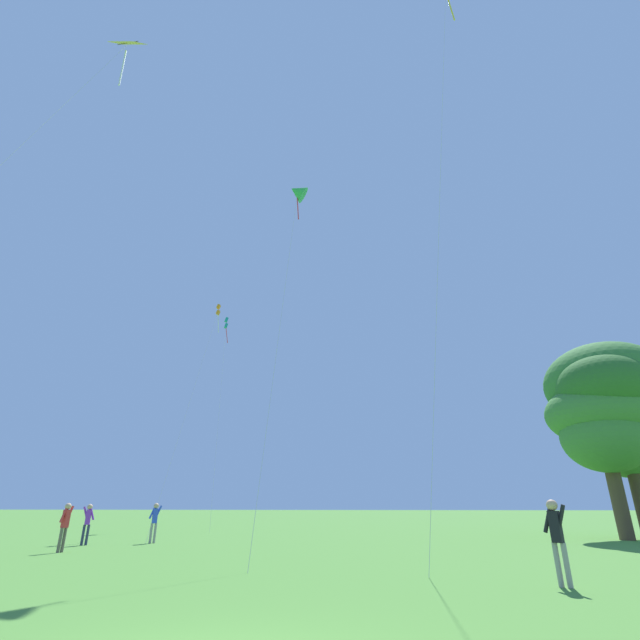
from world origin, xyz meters
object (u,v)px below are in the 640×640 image
object	(u,v)px
kite_orange_box	(217,314)
person_near_tree	(155,519)
kite_pink_low	(447,5)
tree_left_oak	(603,412)
kite_yellow_diamond	(121,56)
kite_green_small	(297,192)
kite_teal_box	(226,326)
person_far_back	(88,520)
person_with_spool	(557,533)
tree_right_cluster	(613,404)
person_in_red_shirt	(65,522)

from	to	relation	value
kite_orange_box	person_near_tree	world-z (taller)	kite_orange_box
kite_pink_low	tree_left_oak	xyz separation A→B (m)	(7.55, 9.87, -20.71)
kite_yellow_diamond	kite_green_small	xyz separation A→B (m)	(10.78, 2.14, -9.67)
kite_orange_box	person_near_tree	size ratio (longest dim) A/B	9.35
kite_yellow_diamond	kite_pink_low	size ratio (longest dim) A/B	0.99
kite_yellow_diamond	kite_teal_box	distance (m)	24.54
person_far_back	kite_green_small	bearing A→B (deg)	-4.05
kite_orange_box	person_with_spool	world-z (taller)	kite_orange_box
person_near_tree	tree_right_cluster	world-z (taller)	tree_right_cluster
person_in_red_shirt	person_with_spool	size ratio (longest dim) A/B	0.98
kite_yellow_diamond	person_far_back	bearing A→B (deg)	64.13
kite_orange_box	person_far_back	bearing A→B (deg)	-96.15
person_in_red_shirt	tree_right_cluster	xyz separation A→B (m)	(25.58, 11.02, 6.09)
kite_green_small	person_far_back	distance (m)	19.00
kite_teal_box	tree_right_cluster	distance (m)	32.94
kite_pink_low	tree_right_cluster	size ratio (longest dim) A/B	2.76
kite_green_small	tree_right_cluster	world-z (taller)	kite_green_small
kite_teal_box	person_in_red_shirt	distance (m)	29.18
kite_teal_box	person_with_spool	bearing A→B (deg)	-57.13
tree_left_oak	tree_right_cluster	xyz separation A→B (m)	(1.15, 1.14, 0.66)
kite_green_small	tree_right_cluster	bearing A→B (deg)	25.96
kite_yellow_diamond	kite_teal_box	xyz separation A→B (m)	(-0.31, 22.89, -8.86)
kite_teal_box	person_near_tree	size ratio (longest dim) A/B	11.04
kite_yellow_diamond	kite_green_small	distance (m)	14.64
person_with_spool	tree_left_oak	xyz separation A→B (m)	(8.46, 15.69, 5.41)
person_with_spool	person_near_tree	bearing A→B (deg)	144.28
kite_orange_box	person_in_red_shirt	distance (m)	19.75
person_far_back	tree_left_oak	distance (m)	27.02
tree_right_cluster	person_with_spool	bearing A→B (deg)	-119.72
person_with_spool	kite_orange_box	bearing A→B (deg)	129.54
kite_yellow_diamond	person_far_back	distance (m)	26.34
person_with_spool	tree_right_cluster	bearing A→B (deg)	60.28
person_in_red_shirt	person_with_spool	xyz separation A→B (m)	(15.97, -5.80, 0.02)
kite_yellow_diamond	tree_left_oak	size ratio (longest dim) A/B	3.08
kite_green_small	person_near_tree	xyz separation A→B (m)	(-6.99, 2.20, -16.46)
person_far_back	tree_left_oak	size ratio (longest dim) A/B	0.18
kite_orange_box	tree_left_oak	distance (m)	26.32
kite_yellow_diamond	tree_left_oak	xyz separation A→B (m)	(26.97, 9.44, -20.71)
kite_green_small	person_far_back	size ratio (longest dim) A/B	10.70
kite_green_small	kite_pink_low	distance (m)	13.22
kite_pink_low	person_with_spool	distance (m)	26.78
person_with_spool	tree_left_oak	distance (m)	18.63
kite_orange_box	person_with_spool	distance (m)	28.95
kite_teal_box	person_in_red_shirt	xyz separation A→B (m)	(2.85, -23.33, -17.28)
person_far_back	person_with_spool	xyz separation A→B (m)	(17.15, -9.05, 0.04)
person_far_back	tree_right_cluster	distance (m)	28.53
person_with_spool	tree_left_oak	size ratio (longest dim) A/B	0.18
kite_teal_box	tree_right_cluster	world-z (taller)	kite_teal_box
tree_left_oak	kite_teal_box	bearing A→B (deg)	153.77
tree_left_oak	person_in_red_shirt	bearing A→B (deg)	-157.97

